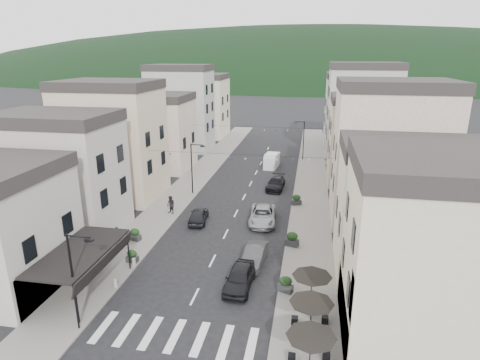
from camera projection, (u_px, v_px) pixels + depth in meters
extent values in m
plane|color=black|center=(163.00, 360.00, 21.46)|extent=(700.00, 700.00, 0.00)
cube|color=slate|center=(196.00, 178.00, 52.73)|extent=(4.00, 76.00, 0.12)
cube|color=slate|center=(311.00, 184.00, 50.20)|extent=(4.00, 76.00, 0.12)
ellipsoid|color=black|center=(305.00, 75.00, 302.93)|extent=(640.00, 360.00, 70.00)
cube|color=beige|center=(444.00, 265.00, 21.26)|extent=(10.00, 8.00, 10.00)
cube|color=black|center=(79.00, 252.00, 26.45)|extent=(3.60, 7.50, 0.15)
cube|color=black|center=(105.00, 261.00, 26.30)|extent=(0.34, 7.50, 0.99)
cylinder|color=black|center=(76.00, 307.00, 23.36)|extent=(0.10, 0.10, 3.20)
cylinder|color=black|center=(129.00, 251.00, 29.93)|extent=(0.10, 0.10, 3.20)
cube|color=#A9A59B|center=(61.00, 180.00, 35.53)|extent=(10.00, 7.00, 10.00)
cube|color=#262323|center=(52.00, 118.00, 33.87)|extent=(10.20, 7.14, 1.00)
cube|color=#BCA88D|center=(113.00, 145.00, 44.61)|extent=(10.00, 8.00, 12.00)
cube|color=#262323|center=(107.00, 85.00, 42.65)|extent=(10.20, 8.16, 1.00)
cube|color=#B09E8E|center=(154.00, 135.00, 56.25)|extent=(10.00, 8.00, 9.50)
cube|color=#262323|center=(152.00, 97.00, 54.66)|extent=(10.20, 8.16, 1.00)
cube|color=#A1A19D|center=(181.00, 111.00, 66.98)|extent=(10.00, 7.00, 13.00)
cube|color=#262323|center=(179.00, 68.00, 64.86)|extent=(10.20, 7.14, 1.00)
cube|color=beige|center=(200.00, 108.00, 78.54)|extent=(10.00, 9.00, 11.00)
cube|color=#262323|center=(199.00, 76.00, 76.72)|extent=(10.20, 9.18, 1.00)
cube|color=beige|center=(410.00, 216.00, 28.91)|extent=(10.00, 7.00, 9.00)
cube|color=#262323|center=(419.00, 148.00, 27.40)|extent=(10.20, 7.14, 1.00)
cube|color=#B09E8E|center=(389.00, 158.00, 37.77)|extent=(10.00, 8.00, 12.50)
cube|color=#262323|center=(397.00, 85.00, 35.73)|extent=(10.20, 8.16, 1.00)
cube|color=#BCA88D|center=(371.00, 144.00, 49.40)|extent=(10.00, 7.00, 10.00)
cube|color=#262323|center=(375.00, 99.00, 47.74)|extent=(10.20, 7.14, 1.00)
cube|color=#A1A19D|center=(362.00, 116.00, 60.13)|extent=(10.00, 8.00, 13.50)
cube|color=#262323|center=(366.00, 66.00, 57.94)|extent=(10.20, 8.16, 1.00)
cube|color=#A9A59B|center=(354.00, 112.00, 71.70)|extent=(10.00, 9.00, 11.50)
cube|color=#262323|center=(357.00, 76.00, 69.81)|extent=(10.20, 9.18, 1.00)
cylinder|color=black|center=(310.00, 360.00, 19.78)|extent=(0.06, 0.06, 2.30)
cone|color=black|center=(311.00, 341.00, 19.45)|extent=(2.50, 2.50, 0.55)
cylinder|color=black|center=(310.00, 324.00, 22.40)|extent=(0.06, 0.06, 2.30)
cone|color=black|center=(311.00, 307.00, 22.07)|extent=(2.50, 2.50, 0.55)
cylinder|color=black|center=(310.00, 335.00, 22.64)|extent=(0.70, 0.70, 0.04)
cylinder|color=black|center=(311.00, 295.00, 25.03)|extent=(0.06, 0.06, 2.30)
cone|color=black|center=(312.00, 280.00, 24.70)|extent=(2.50, 2.50, 0.55)
cylinder|color=black|center=(310.00, 306.00, 25.27)|extent=(0.70, 0.70, 0.04)
cylinder|color=black|center=(73.00, 281.00, 23.46)|extent=(0.14, 0.14, 6.00)
cylinder|color=black|center=(78.00, 237.00, 22.46)|extent=(1.40, 0.10, 0.10)
cylinder|color=black|center=(89.00, 240.00, 22.40)|extent=(0.56, 0.56, 0.08)
cylinder|color=black|center=(192.00, 169.00, 45.98)|extent=(0.14, 0.14, 6.00)
cylinder|color=black|center=(197.00, 145.00, 44.98)|extent=(1.40, 0.10, 0.10)
cylinder|color=black|center=(203.00, 146.00, 44.92)|extent=(0.56, 0.56, 0.08)
cylinder|color=black|center=(303.00, 141.00, 60.81)|extent=(0.14, 0.14, 6.00)
cylinder|color=black|center=(300.00, 122.00, 60.05)|extent=(1.40, 0.10, 0.10)
cylinder|color=black|center=(295.00, 123.00, 60.20)|extent=(0.56, 0.56, 0.08)
cylinder|color=gray|center=(116.00, 283.00, 27.92)|extent=(0.26, 0.26, 0.60)
cylinder|color=gray|center=(134.00, 262.00, 30.74)|extent=(0.26, 0.26, 0.60)
cylinder|color=gray|center=(281.00, 283.00, 27.88)|extent=(0.26, 0.26, 0.60)
cylinder|color=black|center=(238.00, 154.00, 40.29)|extent=(19.00, 0.02, 0.02)
cone|color=beige|center=(156.00, 153.00, 41.81)|extent=(0.28, 0.28, 0.24)
cone|color=navy|center=(170.00, 154.00, 41.57)|extent=(0.28, 0.28, 0.24)
cone|color=beige|center=(185.00, 155.00, 41.33)|extent=(0.28, 0.28, 0.24)
cone|color=navy|center=(200.00, 157.00, 41.08)|extent=(0.28, 0.28, 0.24)
cone|color=beige|center=(215.00, 158.00, 40.83)|extent=(0.28, 0.28, 0.24)
cone|color=navy|center=(230.00, 159.00, 40.57)|extent=(0.28, 0.28, 0.24)
cone|color=beige|center=(245.00, 159.00, 40.30)|extent=(0.28, 0.28, 0.24)
cone|color=navy|center=(261.00, 160.00, 40.03)|extent=(0.28, 0.28, 0.24)
cone|color=beige|center=(277.00, 160.00, 39.75)|extent=(0.28, 0.28, 0.24)
cone|color=navy|center=(293.00, 160.00, 39.46)|extent=(0.28, 0.28, 0.24)
cone|color=beige|center=(309.00, 160.00, 39.17)|extent=(0.28, 0.28, 0.24)
cone|color=navy|center=(326.00, 160.00, 38.88)|extent=(0.28, 0.28, 0.24)
cylinder|color=black|center=(259.00, 127.00, 55.30)|extent=(19.00, 0.02, 0.02)
cone|color=beige|center=(198.00, 126.00, 56.82)|extent=(0.28, 0.28, 0.24)
cone|color=navy|center=(209.00, 127.00, 56.58)|extent=(0.28, 0.28, 0.24)
cone|color=beige|center=(220.00, 128.00, 56.34)|extent=(0.28, 0.28, 0.24)
cone|color=navy|center=(231.00, 129.00, 56.09)|extent=(0.28, 0.28, 0.24)
cone|color=beige|center=(242.00, 130.00, 55.84)|extent=(0.28, 0.28, 0.24)
cone|color=navy|center=(253.00, 130.00, 55.58)|extent=(0.28, 0.28, 0.24)
cone|color=beige|center=(264.00, 131.00, 55.31)|extent=(0.28, 0.28, 0.24)
cone|color=navy|center=(276.00, 131.00, 55.04)|extent=(0.28, 0.28, 0.24)
cone|color=beige|center=(287.00, 131.00, 54.76)|extent=(0.28, 0.28, 0.24)
cone|color=navy|center=(299.00, 131.00, 54.47)|extent=(0.28, 0.28, 0.24)
cone|color=beige|center=(311.00, 131.00, 54.18)|extent=(0.28, 0.28, 0.24)
cone|color=navy|center=(323.00, 130.00, 53.89)|extent=(0.28, 0.28, 0.24)
imported|color=black|center=(240.00, 278.00, 27.96)|extent=(1.94, 4.48, 1.50)
imported|color=#323235|center=(255.00, 255.00, 31.20)|extent=(1.83, 4.38, 1.41)
imported|color=gray|center=(263.00, 215.00, 38.77)|extent=(2.89, 5.55, 1.49)
imported|color=black|center=(276.00, 183.00, 48.44)|extent=(2.23, 4.81, 1.36)
imported|color=black|center=(198.00, 215.00, 38.87)|extent=(2.09, 4.21, 1.38)
cube|color=silver|center=(272.00, 161.00, 57.74)|extent=(2.02, 4.38, 1.77)
cube|color=silver|center=(271.00, 156.00, 56.96)|extent=(1.86, 2.96, 0.44)
cylinder|color=black|center=(265.00, 167.00, 56.61)|extent=(0.27, 0.64, 0.62)
cylinder|color=black|center=(275.00, 168.00, 56.26)|extent=(0.27, 0.64, 0.62)
cylinder|color=black|center=(269.00, 162.00, 59.55)|extent=(0.27, 0.64, 0.62)
cylinder|color=black|center=(278.00, 162.00, 59.21)|extent=(0.27, 0.64, 0.62)
imported|color=black|center=(117.00, 236.00, 34.08)|extent=(0.61, 0.44, 1.56)
imported|color=black|center=(171.00, 205.00, 40.53)|extent=(1.14, 1.06, 1.88)
cube|color=#2B2B2D|center=(132.00, 259.00, 31.31)|extent=(0.95, 0.57, 0.45)
ellipsoid|color=black|center=(132.00, 253.00, 31.16)|extent=(0.80, 0.51, 0.58)
cube|color=#2A2A2C|center=(135.00, 237.00, 34.96)|extent=(1.09, 0.81, 0.49)
ellipsoid|color=black|center=(135.00, 232.00, 34.80)|extent=(0.86, 0.54, 0.62)
cube|color=#2A2A2D|center=(285.00, 288.00, 27.43)|extent=(1.14, 0.90, 0.50)
ellipsoid|color=black|center=(286.00, 281.00, 27.27)|extent=(0.88, 0.56, 0.64)
cube|color=#29292B|center=(292.00, 243.00, 33.93)|extent=(1.23, 0.86, 0.56)
ellipsoid|color=black|center=(292.00, 236.00, 33.75)|extent=(0.98, 0.62, 0.71)
cube|color=#2A2A2C|center=(296.00, 202.00, 43.16)|extent=(1.15, 0.93, 0.51)
ellipsoid|color=black|center=(297.00, 197.00, 43.00)|extent=(0.89, 0.57, 0.65)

